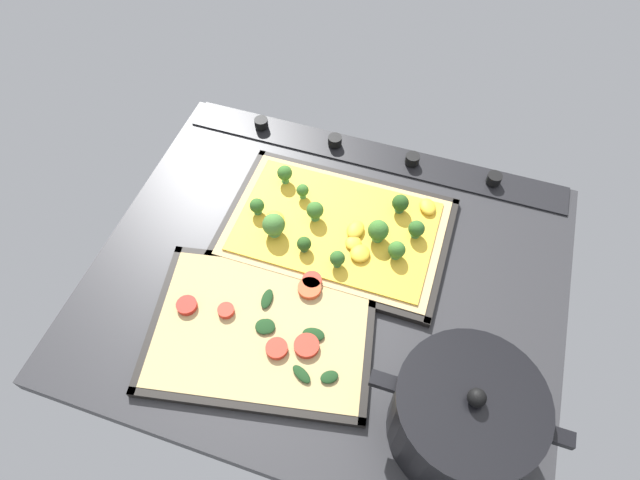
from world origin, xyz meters
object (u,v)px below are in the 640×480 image
(broccoli_pizza, at_px, (336,227))
(baking_tray_front, at_px, (336,231))
(baking_tray_back, at_px, (262,330))
(cooking_pot, at_px, (463,416))
(veggie_pizza_back, at_px, (264,327))

(broccoli_pizza, bearing_deg, baking_tray_front, -59.03)
(baking_tray_back, height_order, cooking_pot, cooking_pot)
(veggie_pizza_back, distance_m, cooking_pot, 0.33)
(broccoli_pizza, relative_size, cooking_pot, 1.43)
(baking_tray_front, bearing_deg, baking_tray_back, 76.19)
(baking_tray_back, relative_size, veggie_pizza_back, 1.08)
(baking_tray_front, relative_size, veggie_pizza_back, 1.08)
(baking_tray_front, xyz_separation_m, baking_tray_back, (0.06, 0.22, 0.00))
(broccoli_pizza, height_order, baking_tray_back, broccoli_pizza)
(broccoli_pizza, bearing_deg, cooking_pot, 133.32)
(veggie_pizza_back, relative_size, cooking_pot, 1.41)
(broccoli_pizza, height_order, cooking_pot, cooking_pot)
(baking_tray_back, height_order, veggie_pizza_back, veggie_pizza_back)
(broccoli_pizza, relative_size, baking_tray_back, 0.95)
(veggie_pizza_back, bearing_deg, baking_tray_front, -103.26)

